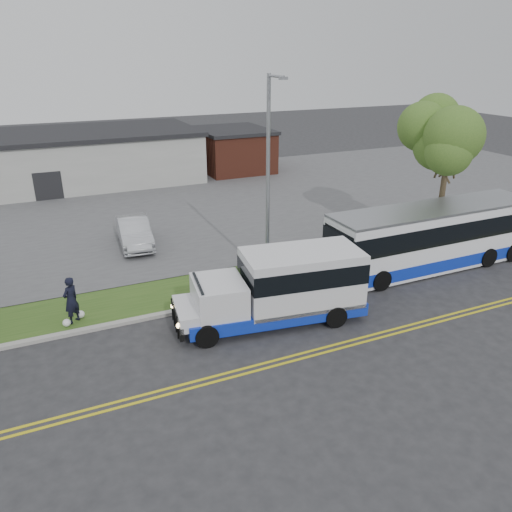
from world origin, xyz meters
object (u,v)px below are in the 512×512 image
shuttle_bus (284,285)px  transit_bus (433,237)px  tree_east (450,137)px  streetlight_near (269,174)px  pedestrian (71,300)px  parked_car_a (134,232)px

shuttle_bus → transit_bus: (9.56, 1.85, 0.04)m
tree_east → transit_bus: 5.79m
streetlight_near → pedestrian: streetlight_near is taller
pedestrian → parked_car_a: pedestrian is taller
streetlight_near → pedestrian: 10.15m
streetlight_near → pedestrian: (-9.24, -0.80, -4.13)m
pedestrian → parked_car_a: (4.14, 7.86, -0.21)m
streetlight_near → transit_bus: 9.36m
streetlight_near → parked_car_a: (-5.10, 7.06, -4.34)m
transit_bus → parked_car_a: 16.33m
shuttle_bus → transit_bus: bearing=18.9°
tree_east → shuttle_bus: 13.70m
pedestrian → parked_car_a: 8.89m
tree_east → streetlight_near: 11.05m
tree_east → pedestrian: tree_east is taller
streetlight_near → pedestrian: bearing=-175.1°
tree_east → parked_car_a: (-16.10, 6.79, -5.31)m
streetlight_near → parked_car_a: bearing=125.9°
tree_east → transit_bus: bearing=-137.6°
shuttle_bus → tree_east: bearing=27.1°
shuttle_bus → pedestrian: shuttle_bus is taller
tree_east → parked_car_a: size_ratio=1.73×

